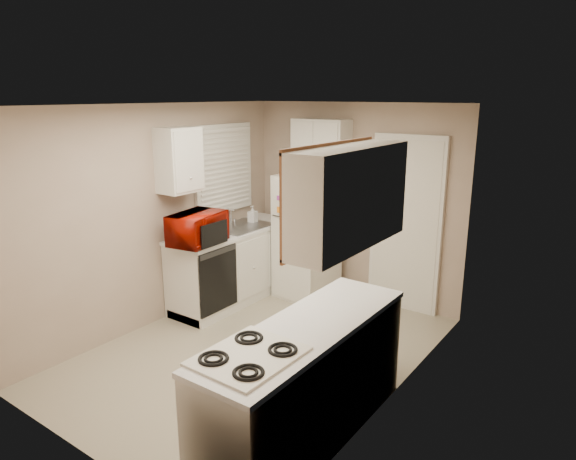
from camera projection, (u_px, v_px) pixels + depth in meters
The scene contains 19 objects.
floor at pixel (259, 351), 5.13m from camera, with size 3.80×3.80×0.00m, color #B6AC91.
ceiling at pixel (255, 105), 4.51m from camera, with size 3.80×3.80×0.00m, color white.
wall_left at pixel (157, 216), 5.61m from camera, with size 3.80×3.80×0.00m, color tan.
wall_right at pixel (396, 264), 4.03m from camera, with size 3.80×3.80×0.00m, color tan.
wall_back at pixel (354, 202), 6.31m from camera, with size 2.80×2.80×0.00m, color tan.
wall_front at pixel (73, 300), 3.33m from camera, with size 2.80×2.80×0.00m, color tan.
left_counter at pixel (235, 264), 6.34m from camera, with size 0.60×1.80×0.90m, color silver.
dishwasher at pixel (218, 280), 5.69m from camera, with size 0.03×0.58×0.72m, color black.
sink at pixel (242, 230), 6.35m from camera, with size 0.54×0.74×0.16m, color gray.
microwave at pixel (198, 230), 5.59m from camera, with size 0.34×0.62×0.41m, color #840A00.
soap_bottle at pixel (253, 215), 6.53m from camera, with size 0.10×0.10×0.22m, color silver.
window_blinds at pixel (224, 169), 6.31m from camera, with size 0.10×0.98×1.08m, color silver.
upper_cabinet_left at pixel (179, 160), 5.54m from camera, with size 0.30×0.45×0.70m, color silver.
refrigerator at pixel (307, 237), 6.35m from camera, with size 0.64×0.62×1.55m, color silver.
cabinet_over_fridge at pixel (321, 136), 6.21m from camera, with size 0.70×0.30×0.40m, color silver.
interior_door at pixel (405, 225), 5.93m from camera, with size 0.86×0.06×2.08m, color silver.
right_counter at pixel (307, 382), 3.77m from camera, with size 0.60×2.00×0.90m, color silver.
stove at pixel (250, 426), 3.34m from camera, with size 0.53×0.66×0.80m, color silver.
upper_cabinet_right at pixel (350, 197), 3.57m from camera, with size 0.30×1.20×0.70m, color silver.
Camera 1 is at (2.94, -3.60, 2.50)m, focal length 32.00 mm.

